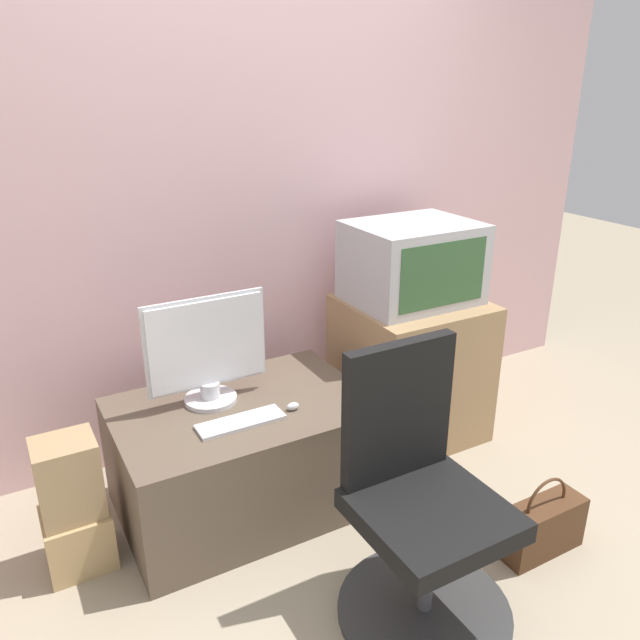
{
  "coord_description": "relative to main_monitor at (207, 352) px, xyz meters",
  "views": [
    {
      "loc": [
        -1.09,
        -1.39,
        1.74
      ],
      "look_at": [
        0.16,
        0.85,
        0.73
      ],
      "focal_mm": 35.0,
      "sensor_mm": 36.0,
      "label": 1
    }
  ],
  "objects": [
    {
      "name": "ground_plane",
      "position": [
        0.37,
        -0.83,
        -0.71
      ],
      "size": [
        12.0,
        12.0,
        0.0
      ],
      "primitive_type": "plane",
      "color": "tan"
    },
    {
      "name": "wall_back",
      "position": [
        0.37,
        0.5,
        0.59
      ],
      "size": [
        4.4,
        0.05,
        2.6
      ],
      "color": "beige",
      "rests_on": "ground_plane"
    },
    {
      "name": "desk",
      "position": [
        0.1,
        -0.09,
        -0.46
      ],
      "size": [
        1.03,
        0.7,
        0.48
      ],
      "color": "brown",
      "rests_on": "ground_plane"
    },
    {
      "name": "side_stand",
      "position": [
        1.07,
        0.05,
        -0.35
      ],
      "size": [
        0.64,
        0.6,
        0.72
      ],
      "color": "#A37F56",
      "rests_on": "ground_plane"
    },
    {
      "name": "main_monitor",
      "position": [
        0.0,
        0.0,
        0.0
      ],
      "size": [
        0.5,
        0.22,
        0.45
      ],
      "color": "silver",
      "rests_on": "desk"
    },
    {
      "name": "keyboard",
      "position": [
        0.04,
        -0.23,
        -0.22
      ],
      "size": [
        0.34,
        0.11,
        0.01
      ],
      "color": "silver",
      "rests_on": "desk"
    },
    {
      "name": "mouse",
      "position": [
        0.26,
        -0.24,
        -0.21
      ],
      "size": [
        0.05,
        0.03,
        0.03
      ],
      "color": "silver",
      "rests_on": "desk"
    },
    {
      "name": "crt_tv",
      "position": [
        1.07,
        0.07,
        0.2
      ],
      "size": [
        0.58,
        0.46,
        0.38
      ],
      "color": "#B7B7BC",
      "rests_on": "side_stand"
    },
    {
      "name": "office_chair",
      "position": [
        0.4,
        -0.9,
        -0.33
      ],
      "size": [
        0.6,
        0.6,
        0.95
      ],
      "color": "#333333",
      "rests_on": "ground_plane"
    },
    {
      "name": "cardboard_box_lower",
      "position": [
        -0.59,
        -0.12,
        -0.59
      ],
      "size": [
        0.24,
        0.23,
        0.23
      ],
      "color": "tan",
      "rests_on": "ground_plane"
    },
    {
      "name": "cardboard_box_upper",
      "position": [
        -0.59,
        -0.12,
        -0.32
      ],
      "size": [
        0.22,
        0.19,
        0.31
      ],
      "color": "#A3845B",
      "rests_on": "cardboard_box_lower"
    },
    {
      "name": "handbag",
      "position": [
        0.99,
        -0.93,
        -0.59
      ],
      "size": [
        0.35,
        0.13,
        0.33
      ],
      "color": "#4C2D19",
      "rests_on": "ground_plane"
    }
  ]
}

